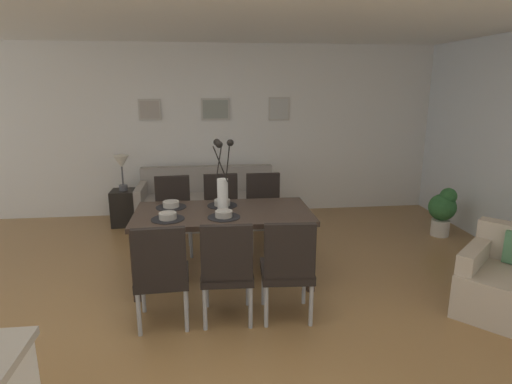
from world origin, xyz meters
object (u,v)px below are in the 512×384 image
at_px(bowl_near_right, 171,204).
at_px(sofa, 208,205).
at_px(bowl_near_left, 168,215).
at_px(bowl_far_right, 222,202).
at_px(dining_chair_mid_right, 264,207).
at_px(framed_picture_right, 279,109).
at_px(dining_chair_far_left, 227,267).
at_px(framed_picture_center, 215,109).
at_px(dining_table, 223,218).
at_px(potted_plant, 443,209).
at_px(dining_chair_far_right, 222,208).
at_px(side_table, 125,208).
at_px(dining_chair_near_right, 173,211).
at_px(bowl_far_left, 224,213).
at_px(dining_chair_mid_left, 288,265).
at_px(centerpiece_vase, 223,184).
at_px(table_lamp, 122,165).
at_px(framed_picture_left, 150,110).
at_px(dining_chair_near_left, 161,271).

height_order(bowl_near_right, sofa, bowl_near_right).
xyz_separation_m(bowl_near_left, bowl_far_right, (0.54, 0.41, 0.00)).
height_order(dining_chair_mid_right, framed_picture_right, framed_picture_right).
xyz_separation_m(dining_chair_far_left, framed_picture_center, (0.01, 3.27, 1.12)).
bearing_deg(dining_table, potted_plant, 17.86).
bearing_deg(framed_picture_center, potted_plant, -25.76).
bearing_deg(bowl_near_right, dining_chair_far_right, 50.72).
xyz_separation_m(bowl_near_left, side_table, (-0.82, 2.14, -0.52)).
relative_size(dining_chair_near_right, bowl_far_left, 5.41).
height_order(dining_chair_mid_left, potted_plant, dining_chair_mid_left).
bearing_deg(dining_chair_far_left, bowl_near_right, 116.41).
bearing_deg(centerpiece_vase, dining_chair_far_left, -90.47).
relative_size(bowl_far_left, side_table, 0.33).
height_order(centerpiece_vase, bowl_near_right, centerpiece_vase).
height_order(dining_chair_mid_left, table_lamp, table_lamp).
bearing_deg(bowl_near_left, bowl_far_left, 0.00).
relative_size(dining_chair_far_right, centerpiece_vase, 1.25).
xyz_separation_m(dining_table, bowl_far_left, (-0.00, -0.21, 0.12)).
bearing_deg(dining_chair_near_right, sofa, 68.24).
relative_size(dining_chair_far_right, framed_picture_center, 2.12).
bearing_deg(bowl_near_right, framed_picture_right, 55.32).
bearing_deg(dining_chair_far_left, dining_chair_mid_right, 72.38).
xyz_separation_m(dining_chair_mid_left, potted_plant, (2.48, 1.85, -0.14)).
distance_m(centerpiece_vase, sofa, 2.03).
xyz_separation_m(sofa, table_lamp, (-1.20, 0.04, 0.61)).
distance_m(dining_chair_far_left, framed_picture_right, 3.60).
height_order(dining_chair_mid_right, framed_picture_left, framed_picture_left).
distance_m(table_lamp, framed_picture_center, 1.62).
bearing_deg(potted_plant, framed_picture_right, 144.32).
bearing_deg(dining_chair_far_right, sofa, 99.89).
relative_size(dining_table, framed_picture_right, 5.09).
xyz_separation_m(dining_chair_near_right, table_lamp, (-0.79, 1.09, 0.38)).
bearing_deg(dining_chair_mid_left, dining_chair_near_left, 179.27).
height_order(sofa, potted_plant, sofa).
bearing_deg(framed_picture_left, framed_picture_center, -0.00).
bearing_deg(dining_table, bowl_far_right, 90.00).
distance_m(sofa, potted_plant, 3.28).
relative_size(bowl_near_right, sofa, 0.09).
bearing_deg(framed_picture_center, dining_chair_near_left, -99.49).
relative_size(dining_chair_mid_right, bowl_near_right, 5.41).
relative_size(bowl_far_left, framed_picture_center, 0.39).
bearing_deg(dining_chair_near_left, dining_table, 58.00).
bearing_deg(bowl_near_left, dining_chair_mid_left, -33.13).
height_order(dining_chair_near_right, bowl_far_right, dining_chair_near_right).
bearing_deg(dining_table, sofa, 94.70).
distance_m(dining_table, framed_picture_right, 2.77).
relative_size(sofa, potted_plant, 2.94).
bearing_deg(dining_chair_far_right, centerpiece_vase, -91.15).
bearing_deg(framed_picture_left, dining_chair_far_right, -56.59).
xyz_separation_m(dining_table, side_table, (-1.36, 1.93, -0.40)).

